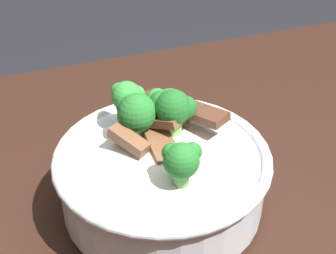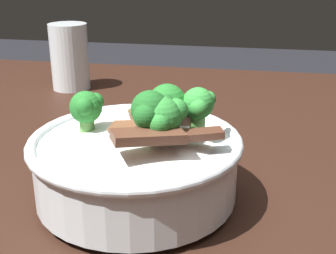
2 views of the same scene
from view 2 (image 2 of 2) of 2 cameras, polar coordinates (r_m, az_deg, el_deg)
rice_bowl at (r=0.50m, az=-3.91°, el=-3.80°), size 0.24×0.24×0.14m
drinking_glass at (r=0.95m, az=-12.31°, el=8.26°), size 0.08×0.08×0.13m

